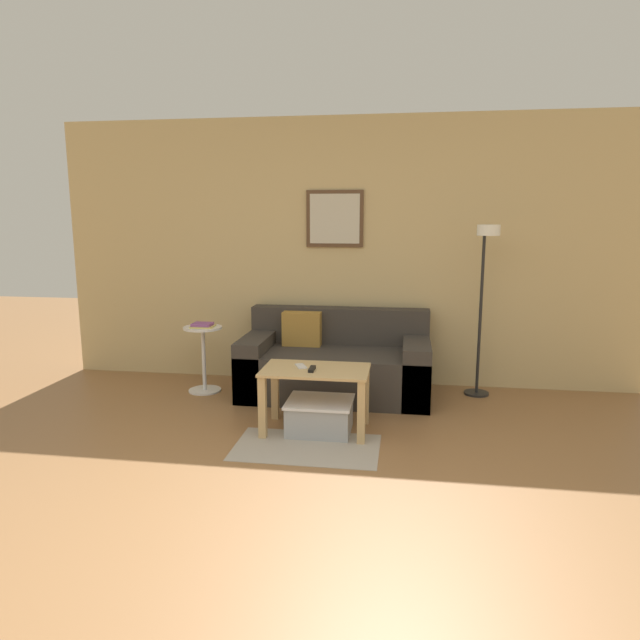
{
  "coord_description": "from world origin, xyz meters",
  "views": [
    {
      "loc": [
        0.62,
        -2.45,
        1.63
      ],
      "look_at": [
        -0.02,
        1.76,
        0.85
      ],
      "focal_mm": 32.0,
      "sensor_mm": 36.0,
      "label": 1
    }
  ],
  "objects": [
    {
      "name": "wall_back",
      "position": [
        -0.0,
        3.06,
        1.28
      ],
      "size": [
        5.6,
        0.09,
        2.55
      ],
      "color": "tan",
      "rests_on": "ground_plane"
    },
    {
      "name": "cell_phone",
      "position": [
        -0.17,
        1.71,
        0.49
      ],
      "size": [
        0.12,
        0.15,
        0.01
      ],
      "primitive_type": "cube",
      "rotation": [
        0.0,
        0.0,
        0.43
      ],
      "color": "silver",
      "rests_on": "coffee_table"
    },
    {
      "name": "ground_plane",
      "position": [
        0.0,
        0.0,
        0.0
      ],
      "size": [
        16.0,
        16.0,
        0.0
      ],
      "primitive_type": "plane",
      "color": "olive"
    },
    {
      "name": "floor_lamp",
      "position": [
        1.29,
        2.64,
        1.09
      ],
      "size": [
        0.23,
        0.45,
        1.56
      ],
      "color": "black",
      "rests_on": "ground_plane"
    },
    {
      "name": "couch",
      "position": [
        -0.01,
        2.61,
        0.28
      ],
      "size": [
        1.7,
        0.86,
        0.76
      ],
      "color": "#38332D",
      "rests_on": "ground_plane"
    },
    {
      "name": "remote_control",
      "position": [
        -0.07,
        1.62,
        0.5
      ],
      "size": [
        0.04,
        0.15,
        0.02
      ],
      "primitive_type": "cube",
      "rotation": [
        0.0,
        0.0,
        0.01
      ],
      "color": "black",
      "rests_on": "coffee_table"
    },
    {
      "name": "area_rug",
      "position": [
        -0.06,
        1.33,
        0.0
      ],
      "size": [
        1.04,
        0.62,
        0.01
      ],
      "primitive_type": "cube",
      "color": "#A39989",
      "rests_on": "ground_plane"
    },
    {
      "name": "side_table",
      "position": [
        -1.24,
        2.5,
        0.37
      ],
      "size": [
        0.36,
        0.36,
        0.62
      ],
      "color": "white",
      "rests_on": "ground_plane"
    },
    {
      "name": "book_stack",
      "position": [
        -1.23,
        2.5,
        0.63
      ],
      "size": [
        0.22,
        0.19,
        0.04
      ],
      "color": "#D8C666",
      "rests_on": "side_table"
    },
    {
      "name": "coffee_table",
      "position": [
        -0.04,
        1.67,
        0.38
      ],
      "size": [
        0.81,
        0.49,
        0.49
      ],
      "color": "tan",
      "rests_on": "ground_plane"
    },
    {
      "name": "storage_bin",
      "position": [
        -0.01,
        1.65,
        0.13
      ],
      "size": [
        0.5,
        0.43,
        0.25
      ],
      "color": "#9EA3A8",
      "rests_on": "ground_plane"
    }
  ]
}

